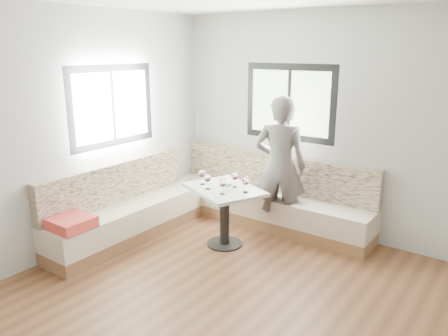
{
  "coord_description": "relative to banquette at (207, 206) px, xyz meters",
  "views": [
    {
      "loc": [
        1.77,
        -2.62,
        2.33
      ],
      "look_at": [
        -1.21,
        1.47,
        0.94
      ],
      "focal_mm": 35.0,
      "sensor_mm": 36.0,
      "label": 1
    }
  ],
  "objects": [
    {
      "name": "wine_glass_c",
      "position": [
        0.58,
        -0.45,
        0.53
      ],
      "size": [
        0.09,
        0.09,
        0.19
      ],
      "color": "white",
      "rests_on": "table"
    },
    {
      "name": "person",
      "position": [
        0.81,
        0.45,
        0.56
      ],
      "size": [
        0.77,
        0.64,
        1.79
      ],
      "primitive_type": "imported",
      "rotation": [
        0.0,
        0.0,
        3.52
      ],
      "color": "#5E5756",
      "rests_on": "ground"
    },
    {
      "name": "wine_glass_d",
      "position": [
        0.54,
        -0.15,
        0.53
      ],
      "size": [
        0.09,
        0.09,
        0.19
      ],
      "color": "white",
      "rests_on": "table"
    },
    {
      "name": "room",
      "position": [
        1.51,
        -1.54,
        1.08
      ],
      "size": [
        5.01,
        5.01,
        2.81
      ],
      "color": "brown",
      "rests_on": "ground"
    },
    {
      "name": "banquette",
      "position": [
        0.0,
        0.0,
        0.0
      ],
      "size": [
        2.9,
        2.8,
        0.95
      ],
      "color": "#93633F",
      "rests_on": "ground"
    },
    {
      "name": "table",
      "position": [
        0.46,
        -0.25,
        0.22
      ],
      "size": [
        1.09,
        0.99,
        0.73
      ],
      "rotation": [
        0.0,
        0.0,
        -0.41
      ],
      "color": "black",
      "rests_on": "ground"
    },
    {
      "name": "olive_ramekin",
      "position": [
        0.44,
        -0.15,
        0.42
      ],
      "size": [
        0.09,
        0.09,
        0.04
      ],
      "color": "white",
      "rests_on": "table"
    },
    {
      "name": "wine_glass_e",
      "position": [
        0.75,
        -0.24,
        0.53
      ],
      "size": [
        0.09,
        0.09,
        0.19
      ],
      "color": "white",
      "rests_on": "table"
    },
    {
      "name": "wine_glass_b",
      "position": [
        0.33,
        -0.4,
        0.53
      ],
      "size": [
        0.09,
        0.09,
        0.19
      ],
      "color": "white",
      "rests_on": "table"
    },
    {
      "name": "wine_glass_a",
      "position": [
        0.16,
        -0.29,
        0.53
      ],
      "size": [
        0.09,
        0.09,
        0.19
      ],
      "color": "white",
      "rests_on": "table"
    }
  ]
}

